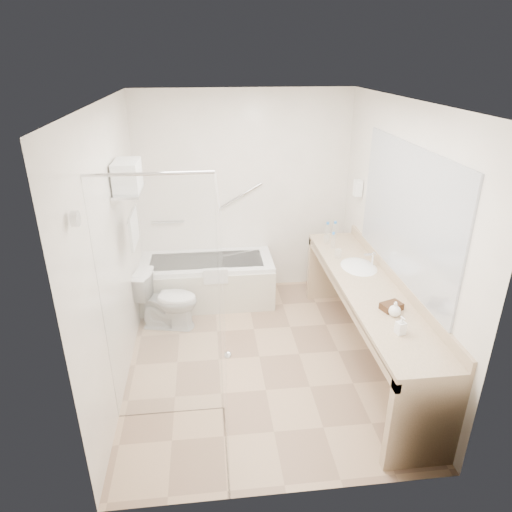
{
  "coord_description": "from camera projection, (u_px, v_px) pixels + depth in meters",
  "views": [
    {
      "loc": [
        -0.47,
        -3.82,
        2.86
      ],
      "look_at": [
        0.0,
        0.3,
        1.0
      ],
      "focal_mm": 32.0,
      "sensor_mm": 36.0,
      "label": 1
    }
  ],
  "objects": [
    {
      "name": "floor",
      "position": [
        259.0,
        357.0,
        4.68
      ],
      "size": [
        3.2,
        3.2,
        0.0
      ],
      "primitive_type": "plane",
      "color": "tan",
      "rests_on": "ground"
    },
    {
      "name": "ceiling",
      "position": [
        260.0,
        101.0,
        3.66
      ],
      "size": [
        2.6,
        3.2,
        0.1
      ],
      "primitive_type": "cube",
      "color": "white",
      "rests_on": "wall_back"
    },
    {
      "name": "wall_back",
      "position": [
        244.0,
        195.0,
        5.62
      ],
      "size": [
        2.6,
        0.1,
        2.5
      ],
      "primitive_type": "cube",
      "color": "white",
      "rests_on": "ground"
    },
    {
      "name": "wall_front",
      "position": [
        292.0,
        347.0,
        2.72
      ],
      "size": [
        2.6,
        0.1,
        2.5
      ],
      "primitive_type": "cube",
      "color": "white",
      "rests_on": "ground"
    },
    {
      "name": "wall_left",
      "position": [
        114.0,
        251.0,
        4.04
      ],
      "size": [
        0.1,
        3.2,
        2.5
      ],
      "primitive_type": "cube",
      "color": "white",
      "rests_on": "ground"
    },
    {
      "name": "wall_right",
      "position": [
        396.0,
        238.0,
        4.31
      ],
      "size": [
        0.1,
        3.2,
        2.5
      ],
      "primitive_type": "cube",
      "color": "white",
      "rests_on": "ground"
    },
    {
      "name": "bathtub",
      "position": [
        207.0,
        280.0,
        5.64
      ],
      "size": [
        1.6,
        0.73,
        0.59
      ],
      "color": "white",
      "rests_on": "floor"
    },
    {
      "name": "grab_bar_short",
      "position": [
        168.0,
        222.0,
        5.61
      ],
      "size": [
        0.4,
        0.03,
        0.03
      ],
      "primitive_type": "cylinder",
      "rotation": [
        0.0,
        1.57,
        0.0
      ],
      "color": "silver",
      "rests_on": "wall_back"
    },
    {
      "name": "grab_bar_long",
      "position": [
        240.0,
        196.0,
        5.58
      ],
      "size": [
        0.53,
        0.03,
        0.33
      ],
      "primitive_type": "cylinder",
      "rotation": [
        0.0,
        1.05,
        0.0
      ],
      "color": "silver",
      "rests_on": "wall_back"
    },
    {
      "name": "shower_enclosure",
      "position": [
        189.0,
        319.0,
        3.34
      ],
      "size": [
        0.96,
        0.91,
        2.11
      ],
      "color": "silver",
      "rests_on": "floor"
    },
    {
      "name": "towel_shelf",
      "position": [
        128.0,
        184.0,
        4.16
      ],
      "size": [
        0.24,
        0.55,
        0.81
      ],
      "color": "silver",
      "rests_on": "wall_left"
    },
    {
      "name": "vanity_counter",
      "position": [
        367.0,
        304.0,
        4.39
      ],
      "size": [
        0.55,
        2.7,
        0.95
      ],
      "color": "tan",
      "rests_on": "floor"
    },
    {
      "name": "sink",
      "position": [
        358.0,
        269.0,
        4.68
      ],
      "size": [
        0.4,
        0.52,
        0.14
      ],
      "primitive_type": "ellipsoid",
      "color": "white",
      "rests_on": "vanity_counter"
    },
    {
      "name": "faucet",
      "position": [
        373.0,
        259.0,
        4.65
      ],
      "size": [
        0.03,
        0.03,
        0.14
      ],
      "primitive_type": "cylinder",
      "color": "silver",
      "rests_on": "vanity_counter"
    },
    {
      "name": "mirror",
      "position": [
        406.0,
        213.0,
        4.05
      ],
      "size": [
        0.02,
        2.0,
        1.2
      ],
      "primitive_type": "cube",
      "color": "#AAAFB7",
      "rests_on": "wall_right"
    },
    {
      "name": "hairdryer_unit",
      "position": [
        358.0,
        188.0,
        5.17
      ],
      "size": [
        0.08,
        0.1,
        0.18
      ],
      "primitive_type": "cube",
      "color": "white",
      "rests_on": "wall_right"
    },
    {
      "name": "toilet",
      "position": [
        167.0,
        300.0,
        5.08
      ],
      "size": [
        0.74,
        0.51,
        0.67
      ],
      "primitive_type": "imported",
      "rotation": [
        0.0,
        0.0,
        1.37
      ],
      "color": "white",
      "rests_on": "floor"
    },
    {
      "name": "amenity_basket",
      "position": [
        391.0,
        306.0,
        3.88
      ],
      "size": [
        0.21,
        0.17,
        0.06
      ],
      "primitive_type": "cube",
      "rotation": [
        0.0,
        0.0,
        0.34
      ],
      "color": "#482D1A",
      "rests_on": "vanity_counter"
    },
    {
      "name": "soap_bottle_a",
      "position": [
        400.0,
        330.0,
        3.55
      ],
      "size": [
        0.1,
        0.16,
        0.07
      ],
      "primitive_type": "imported",
      "rotation": [
        0.0,
        0.0,
        0.23
      ],
      "color": "white",
      "rests_on": "vanity_counter"
    },
    {
      "name": "soap_bottle_b",
      "position": [
        395.0,
        310.0,
        3.78
      ],
      "size": [
        0.12,
        0.14,
        0.1
      ],
      "primitive_type": "imported",
      "rotation": [
        0.0,
        0.0,
        -0.13
      ],
      "color": "white",
      "rests_on": "vanity_counter"
    },
    {
      "name": "water_bottle_left",
      "position": [
        327.0,
        231.0,
        5.36
      ],
      "size": [
        0.06,
        0.06,
        0.2
      ],
      "rotation": [
        0.0,
        0.0,
        -0.26
      ],
      "color": "silver",
      "rests_on": "vanity_counter"
    },
    {
      "name": "water_bottle_mid",
      "position": [
        335.0,
        230.0,
        5.37
      ],
      "size": [
        0.06,
        0.06,
        0.2
      ],
      "rotation": [
        0.0,
        0.0,
        0.14
      ],
      "color": "silver",
      "rests_on": "vanity_counter"
    },
    {
      "name": "water_bottle_right",
      "position": [
        333.0,
        241.0,
        5.1
      ],
      "size": [
        0.06,
        0.06,
        0.18
      ],
      "rotation": [
        0.0,
        0.0,
        -0.28
      ],
      "color": "silver",
      "rests_on": "vanity_counter"
    },
    {
      "name": "drinking_glass_near",
      "position": [
        327.0,
        240.0,
        5.23
      ],
      "size": [
        0.08,
        0.08,
        0.09
      ],
      "primitive_type": "cylinder",
      "rotation": [
        0.0,
        0.0,
        0.12
      ],
      "color": "silver",
      "rests_on": "vanity_counter"
    },
    {
      "name": "drinking_glass_far",
      "position": [
        338.0,
        254.0,
        4.86
      ],
      "size": [
        0.1,
        0.1,
        0.09
      ],
      "primitive_type": "cylinder",
      "rotation": [
        0.0,
        0.0,
        -0.4
      ],
      "color": "silver",
      "rests_on": "vanity_counter"
    }
  ]
}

